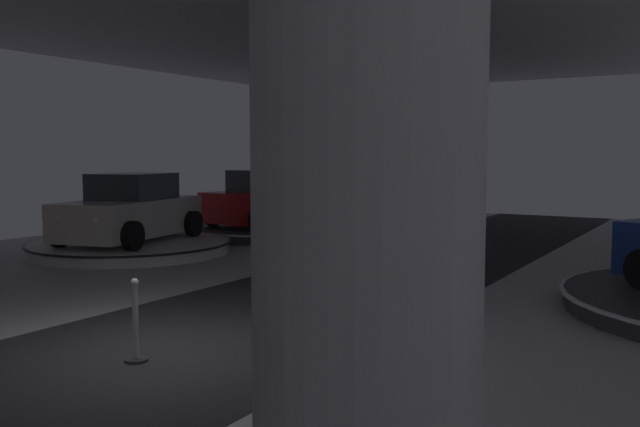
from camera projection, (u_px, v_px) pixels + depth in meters
name	position (u px, v px, depth m)	size (l,w,h in m)	color
ground	(161.00, 353.00, 8.42)	(24.00, 44.00, 0.06)	#B2B2B7
column_right	(368.00, 101.00, 3.58)	(1.26, 1.26, 5.50)	#ADADB2
display_platform_far_left	(269.00, 228.00, 21.07)	(5.87, 5.87, 0.29)	#333338
display_car_far_left	(268.00, 200.00, 20.97)	(2.71, 4.42, 1.71)	red
display_platform_deep_left	(373.00, 212.00, 26.78)	(4.85, 4.85, 0.32)	#B7B7BC
display_car_deep_left	(373.00, 190.00, 26.68)	(2.43, 4.32, 1.71)	red
display_platform_mid_left	(131.00, 246.00, 16.91)	(5.01, 5.01, 0.29)	silver
display_car_mid_left	(131.00, 211.00, 16.86)	(3.00, 4.51, 1.71)	silver
visitor_walking_near	(414.00, 240.00, 12.34)	(0.32, 0.32, 1.59)	black
visitor_walking_far	(464.00, 213.00, 17.94)	(0.32, 0.32, 1.59)	black
stanchion_a	(136.00, 331.00, 7.98)	(0.28, 0.28, 1.01)	#333338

